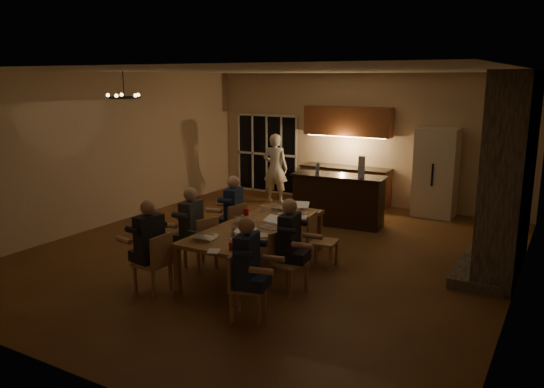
% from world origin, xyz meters
% --- Properties ---
extents(floor, '(9.00, 9.00, 0.00)m').
position_xyz_m(floor, '(0.00, 0.00, 0.00)').
color(floor, brown).
rests_on(floor, ground).
extents(back_wall, '(8.00, 0.04, 3.20)m').
position_xyz_m(back_wall, '(0.00, 4.52, 1.60)').
color(back_wall, tan).
rests_on(back_wall, ground).
extents(left_wall, '(0.04, 9.00, 3.20)m').
position_xyz_m(left_wall, '(-4.02, 0.00, 1.60)').
color(left_wall, tan).
rests_on(left_wall, ground).
extents(right_wall, '(0.04, 9.00, 3.20)m').
position_xyz_m(right_wall, '(4.02, 0.00, 1.60)').
color(right_wall, tan).
rests_on(right_wall, ground).
extents(ceiling, '(8.00, 9.00, 0.04)m').
position_xyz_m(ceiling, '(0.00, 0.00, 3.22)').
color(ceiling, white).
rests_on(ceiling, back_wall).
extents(french_doors, '(1.86, 0.08, 2.10)m').
position_xyz_m(french_doors, '(-2.70, 4.47, 1.05)').
color(french_doors, black).
rests_on(french_doors, ground).
extents(fireplace, '(0.58, 2.50, 3.20)m').
position_xyz_m(fireplace, '(3.70, 1.20, 1.60)').
color(fireplace, '#6F6557').
rests_on(fireplace, ground).
extents(kitchenette, '(2.24, 0.68, 2.40)m').
position_xyz_m(kitchenette, '(-0.30, 4.20, 1.20)').
color(kitchenette, brown).
rests_on(kitchenette, ground).
extents(refrigerator, '(0.90, 0.68, 2.00)m').
position_xyz_m(refrigerator, '(1.90, 4.15, 1.00)').
color(refrigerator, beige).
rests_on(refrigerator, ground).
extents(dining_table, '(1.10, 2.93, 0.75)m').
position_xyz_m(dining_table, '(0.20, -0.81, 0.38)').
color(dining_table, '#A27440').
rests_on(dining_table, ground).
extents(bar_island, '(2.01, 0.84, 1.08)m').
position_xyz_m(bar_island, '(0.29, 2.38, 0.54)').
color(bar_island, black).
rests_on(bar_island, ground).
extents(chair_left_near, '(0.45, 0.45, 0.89)m').
position_xyz_m(chair_left_near, '(-0.63, -2.37, 0.45)').
color(chair_left_near, tan).
rests_on(chair_left_near, ground).
extents(chair_left_mid, '(0.54, 0.54, 0.89)m').
position_xyz_m(chair_left_mid, '(-0.62, -1.24, 0.45)').
color(chair_left_mid, tan).
rests_on(chair_left_mid, ground).
extents(chair_left_far, '(0.53, 0.53, 0.89)m').
position_xyz_m(chair_left_far, '(-0.71, -0.24, 0.45)').
color(chair_left_far, tan).
rests_on(chair_left_far, ground).
extents(chair_right_near, '(0.56, 0.56, 0.89)m').
position_xyz_m(chair_right_near, '(1.07, -2.42, 0.45)').
color(chair_right_near, tan).
rests_on(chair_right_near, ground).
extents(chair_right_mid, '(0.52, 0.52, 0.89)m').
position_xyz_m(chair_right_mid, '(1.11, -1.38, 0.45)').
color(chair_right_mid, tan).
rests_on(chair_right_mid, ground).
extents(chair_right_far, '(0.49, 0.49, 0.89)m').
position_xyz_m(chair_right_far, '(1.11, -0.17, 0.45)').
color(chair_right_far, tan).
rests_on(chair_right_far, ground).
extents(person_left_near, '(0.69, 0.69, 1.38)m').
position_xyz_m(person_left_near, '(-0.67, -2.36, 0.69)').
color(person_left_near, '#23252D').
rests_on(person_left_near, ground).
extents(person_right_near, '(0.71, 0.71, 1.38)m').
position_xyz_m(person_right_near, '(1.06, -2.45, 0.69)').
color(person_right_near, '#1E294C').
rests_on(person_right_near, ground).
extents(person_left_mid, '(0.67, 0.67, 1.38)m').
position_xyz_m(person_left_mid, '(-0.70, -1.36, 0.69)').
color(person_left_mid, '#383E42').
rests_on(person_left_mid, ground).
extents(person_right_mid, '(0.67, 0.67, 1.38)m').
position_xyz_m(person_right_mid, '(1.06, -1.28, 0.69)').
color(person_right_mid, '#23252D').
rests_on(person_right_mid, ground).
extents(person_left_far, '(0.71, 0.71, 1.38)m').
position_xyz_m(person_left_far, '(-0.67, -0.17, 0.69)').
color(person_left_far, '#1E294C').
rests_on(person_left_far, ground).
extents(standing_person, '(0.70, 0.53, 1.74)m').
position_xyz_m(standing_person, '(-1.91, 3.52, 0.87)').
color(standing_person, silver).
rests_on(standing_person, ground).
extents(chandelier, '(0.57, 0.57, 0.03)m').
position_xyz_m(chandelier, '(-2.37, -1.01, 2.75)').
color(chandelier, black).
rests_on(chandelier, ceiling).
extents(laptop_a, '(0.32, 0.28, 0.23)m').
position_xyz_m(laptop_a, '(-0.06, -1.82, 0.86)').
color(laptop_a, silver).
rests_on(laptop_a, dining_table).
extents(laptop_b, '(0.36, 0.32, 0.23)m').
position_xyz_m(laptop_b, '(0.43, -1.62, 0.86)').
color(laptop_b, silver).
rests_on(laptop_b, dining_table).
extents(laptop_c, '(0.35, 0.31, 0.23)m').
position_xyz_m(laptop_c, '(-0.02, -0.78, 0.86)').
color(laptop_c, silver).
rests_on(laptop_c, dining_table).
extents(laptop_d, '(0.36, 0.32, 0.23)m').
position_xyz_m(laptop_d, '(0.48, -0.85, 0.86)').
color(laptop_d, silver).
rests_on(laptop_d, dining_table).
extents(laptop_e, '(0.34, 0.30, 0.23)m').
position_xyz_m(laptop_e, '(0.03, 0.36, 0.86)').
color(laptop_e, silver).
rests_on(laptop_e, dining_table).
extents(laptop_f, '(0.39, 0.37, 0.23)m').
position_xyz_m(laptop_f, '(0.44, 0.25, 0.86)').
color(laptop_f, silver).
rests_on(laptop_f, dining_table).
extents(mug_front, '(0.08, 0.08, 0.10)m').
position_xyz_m(mug_front, '(0.20, -1.23, 0.80)').
color(mug_front, white).
rests_on(mug_front, dining_table).
extents(mug_mid, '(0.08, 0.08, 0.10)m').
position_xyz_m(mug_mid, '(0.36, -0.31, 0.80)').
color(mug_mid, white).
rests_on(mug_mid, dining_table).
extents(mug_back, '(0.09, 0.09, 0.10)m').
position_xyz_m(mug_back, '(-0.18, 0.05, 0.80)').
color(mug_back, white).
rests_on(mug_back, dining_table).
extents(redcup_near, '(0.10, 0.10, 0.12)m').
position_xyz_m(redcup_near, '(0.59, -2.07, 0.81)').
color(redcup_near, '#AF0B17').
rests_on(redcup_near, dining_table).
extents(redcup_mid, '(0.09, 0.09, 0.12)m').
position_xyz_m(redcup_mid, '(-0.28, -0.37, 0.81)').
color(redcup_mid, '#AF0B17').
rests_on(redcup_mid, dining_table).
extents(redcup_far, '(0.10, 0.10, 0.12)m').
position_xyz_m(redcup_far, '(0.36, 0.53, 0.81)').
color(redcup_far, '#AF0B17').
rests_on(redcup_far, dining_table).
extents(can_silver, '(0.06, 0.06, 0.12)m').
position_xyz_m(can_silver, '(0.22, -1.51, 0.81)').
color(can_silver, '#B2B2B7').
rests_on(can_silver, dining_table).
extents(can_cola, '(0.06, 0.06, 0.12)m').
position_xyz_m(can_cola, '(0.06, 0.53, 0.81)').
color(can_cola, '#3F0F0C').
rests_on(can_cola, dining_table).
extents(plate_near, '(0.25, 0.25, 0.02)m').
position_xyz_m(plate_near, '(0.60, -1.28, 0.76)').
color(plate_near, white).
rests_on(plate_near, dining_table).
extents(plate_left, '(0.23, 0.23, 0.02)m').
position_xyz_m(plate_left, '(-0.05, -1.68, 0.76)').
color(plate_left, white).
rests_on(plate_left, dining_table).
extents(plate_far, '(0.26, 0.26, 0.02)m').
position_xyz_m(plate_far, '(0.67, -0.03, 0.76)').
color(plate_far, white).
rests_on(plate_far, dining_table).
extents(notepad, '(0.23, 0.26, 0.01)m').
position_xyz_m(notepad, '(0.40, -2.25, 0.76)').
color(notepad, white).
rests_on(notepad, dining_table).
extents(bar_bottle, '(0.08, 0.08, 0.24)m').
position_xyz_m(bar_bottle, '(-0.18, 2.31, 1.20)').
color(bar_bottle, '#99999E').
rests_on(bar_bottle, bar_island).
extents(bar_blender, '(0.18, 0.18, 0.44)m').
position_xyz_m(bar_blender, '(0.80, 2.34, 1.30)').
color(bar_blender, silver).
rests_on(bar_blender, bar_island).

